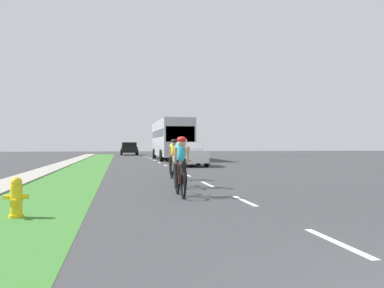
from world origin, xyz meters
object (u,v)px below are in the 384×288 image
fire_hydrant_yellow (16,198)px  cyclist_trailing (182,162)px  bus_silver (171,138)px  sedan_white (189,154)px  pickup_black (129,149)px  cyclist_lead (180,166)px  cyclist_distant (173,159)px

fire_hydrant_yellow → cyclist_trailing: cyclist_trailing is taller
cyclist_trailing → bus_silver: 24.23m
cyclist_trailing → sedan_white: cyclist_trailing is taller
fire_hydrant_yellow → bus_silver: size_ratio=0.07×
pickup_black → cyclist_lead: bearing=-89.6°
cyclist_lead → bus_silver: size_ratio=0.15×
fire_hydrant_yellow → sedan_white: bearing=70.5°
cyclist_trailing → cyclist_lead: bearing=-99.9°
cyclist_lead → pickup_black: size_ratio=0.34×
cyclist_lead → bus_silver: bearing=83.4°
cyclist_lead → cyclist_trailing: (0.40, 2.31, 0.00)m
cyclist_trailing → pickup_black: (-0.70, 40.81, 0.02)m
cyclist_trailing → pickup_black: bearing=91.0°
cyclist_distant → fire_hydrant_yellow: bearing=-117.0°
bus_silver → fire_hydrant_yellow: bearing=-102.7°
bus_silver → cyclist_trailing: bearing=-96.3°
pickup_black → sedan_white: bearing=-83.7°
cyclist_distant → pickup_black: (-0.80, 37.86, 0.02)m
cyclist_trailing → pickup_black: size_ratio=0.34×
cyclist_lead → cyclist_trailing: same height
cyclist_trailing → cyclist_distant: (0.10, 2.95, 0.00)m
cyclist_distant → pickup_black: pickup_black is taller
fire_hydrant_yellow → sedan_white: sedan_white is taller
sedan_white → pickup_black: size_ratio=0.84×
cyclist_lead → bus_silver: bus_silver is taller
fire_hydrant_yellow → pickup_black: pickup_black is taller
fire_hydrant_yellow → bus_silver: 29.70m
cyclist_lead → sedan_white: cyclist_lead is taller
sedan_white → bus_silver: bearing=88.6°
cyclist_lead → sedan_white: 15.39m
cyclist_lead → bus_silver: (3.05, 26.37, 1.17)m
cyclist_trailing → bus_silver: bus_silver is taller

